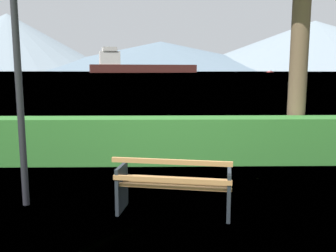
{
  "coord_description": "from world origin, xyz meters",
  "views": [
    {
      "loc": [
        -0.19,
        -5.0,
        2.05
      ],
      "look_at": [
        0.0,
        4.53,
        0.56
      ],
      "focal_mm": 38.85,
      "sensor_mm": 36.0,
      "label": 1
    }
  ],
  "objects_px": {
    "cargo_ship_large": "(136,66)",
    "sailboat_mid": "(270,72)",
    "park_bench": "(174,186)",
    "lamp_post": "(16,47)"
  },
  "relations": [
    {
      "from": "park_bench",
      "to": "sailboat_mid",
      "type": "height_order",
      "value": "sailboat_mid"
    },
    {
      "from": "cargo_ship_large",
      "to": "sailboat_mid",
      "type": "height_order",
      "value": "cargo_ship_large"
    },
    {
      "from": "park_bench",
      "to": "cargo_ship_large",
      "type": "distance_m",
      "value": 236.19
    },
    {
      "from": "cargo_ship_large",
      "to": "sailboat_mid",
      "type": "bearing_deg",
      "value": 9.18
    },
    {
      "from": "park_bench",
      "to": "lamp_post",
      "type": "relative_size",
      "value": 0.49
    },
    {
      "from": "park_bench",
      "to": "sailboat_mid",
      "type": "xyz_separation_m",
      "value": [
        76.42,
        250.59,
        0.05
      ]
    },
    {
      "from": "park_bench",
      "to": "sailboat_mid",
      "type": "distance_m",
      "value": 261.99
    },
    {
      "from": "cargo_ship_large",
      "to": "lamp_post",
      "type": "bearing_deg",
      "value": -86.56
    },
    {
      "from": "sailboat_mid",
      "to": "lamp_post",
      "type": "bearing_deg",
      "value": -107.45
    },
    {
      "from": "park_bench",
      "to": "lamp_post",
      "type": "bearing_deg",
      "value": 169.6
    }
  ]
}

